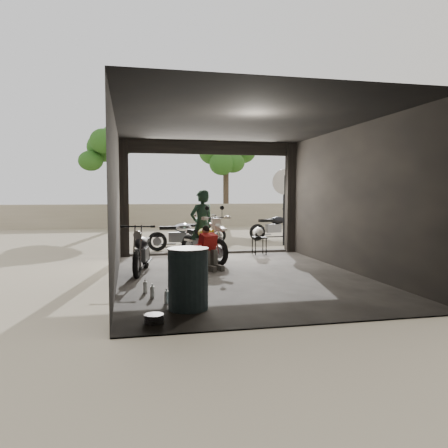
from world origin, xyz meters
name	(u,v)px	position (x,y,z in m)	size (l,w,h in m)	color
ground	(240,277)	(0.00, 0.00, 0.00)	(80.00, 80.00, 0.00)	#7A6D56
garage	(234,215)	(0.00, 0.55, 1.28)	(7.00, 7.13, 3.20)	#2D2B28
boundary_wall	(174,215)	(0.00, 14.00, 0.60)	(18.00, 0.30, 1.20)	gray
tree_left	(112,145)	(-3.00, 12.50, 3.99)	(2.20, 2.20, 5.60)	#382B1E
tree_right	(226,159)	(2.80, 14.00, 3.56)	(2.20, 2.20, 5.00)	#382B1E
main_bike	(203,239)	(-0.44, 2.02, 0.60)	(0.74, 1.80, 1.20)	beige
left_bike	(142,249)	(-2.00, 0.85, 0.54)	(0.66, 1.60, 1.08)	black
outside_bike_a	(179,233)	(-0.79, 4.36, 0.56)	(0.68, 1.65, 1.11)	black
outside_bike_b	(202,229)	(0.20, 6.17, 0.51)	(0.62, 1.49, 1.01)	#3F0F1F
outside_bike_c	(275,225)	(3.04, 6.69, 0.59)	(0.71, 1.73, 1.17)	black
rider	(202,226)	(-0.43, 2.29, 0.92)	(0.67, 0.44, 1.83)	black
mechanic	(210,249)	(-0.49, 0.84, 0.49)	(0.50, 0.67, 0.98)	red
stool	(259,239)	(1.33, 3.00, 0.45)	(0.37, 0.37, 0.52)	black
helmet	(258,232)	(1.28, 2.95, 0.66)	(0.29, 0.31, 0.28)	white
oil_drum	(188,280)	(-1.41, -2.39, 0.46)	(0.60, 0.60, 0.93)	#3B5963
sign_post	(284,194)	(2.81, 5.05, 1.74)	(0.85, 0.08, 2.55)	black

